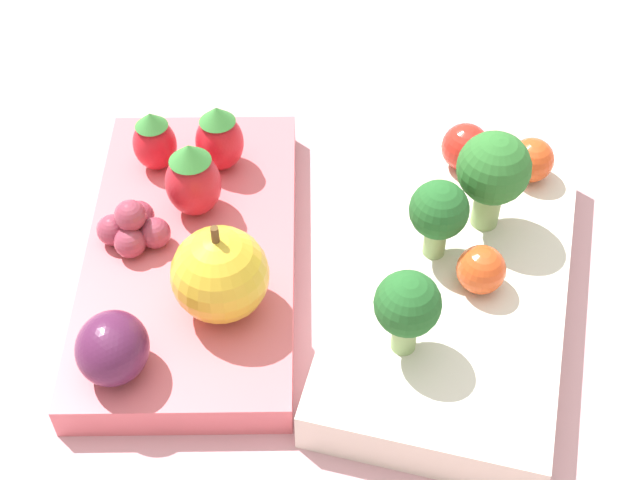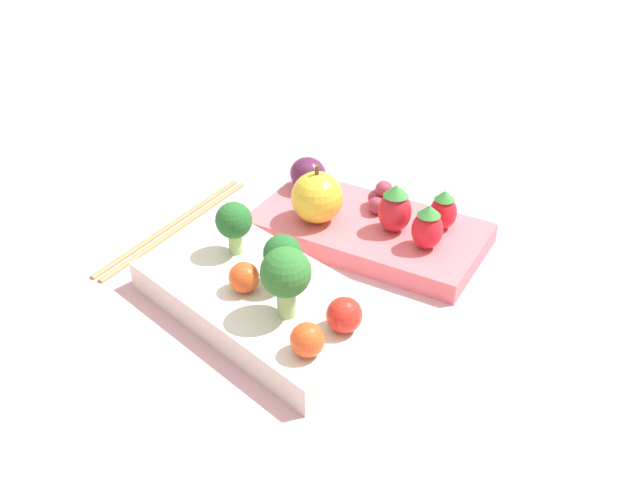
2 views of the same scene
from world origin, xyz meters
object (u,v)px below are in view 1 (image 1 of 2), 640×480
(broccoli_floret_1, at_px, (407,306))
(apple, at_px, (220,275))
(bento_box_savoury, at_px, (453,286))
(bento_box_fruit, at_px, (192,255))
(cherry_tomato_2, at_px, (481,270))
(plum, at_px, (112,348))
(cherry_tomato_1, at_px, (465,147))
(grape_cluster, at_px, (133,228))
(strawberry_0, at_px, (193,180))
(strawberry_1, at_px, (219,138))
(strawberry_2, at_px, (154,141))
(broccoli_floret_0, at_px, (493,171))
(broccoli_floret_2, at_px, (439,212))
(cherry_tomato_0, at_px, (531,160))

(broccoli_floret_1, relative_size, apple, 0.84)
(bento_box_savoury, xyz_separation_m, bento_box_fruit, (-0.01, -0.15, -0.00))
(cherry_tomato_2, bearing_deg, plum, -69.42)
(bento_box_fruit, distance_m, apple, 0.06)
(cherry_tomato_1, height_order, grape_cluster, cherry_tomato_1)
(cherry_tomato_2, bearing_deg, strawberry_0, -106.57)
(bento_box_savoury, relative_size, cherry_tomato_1, 8.34)
(cherry_tomato_2, bearing_deg, strawberry_1, -119.63)
(apple, relative_size, grape_cluster, 1.42)
(strawberry_0, height_order, strawberry_2, strawberry_0)
(broccoli_floret_1, height_order, grape_cluster, broccoli_floret_1)
(bento_box_fruit, relative_size, grape_cluster, 5.61)
(bento_box_savoury, relative_size, apple, 3.99)
(cherry_tomato_2, xyz_separation_m, apple, (0.02, -0.13, 0.01))
(broccoli_floret_1, bearing_deg, strawberry_0, -126.61)
(strawberry_0, relative_size, plum, 1.27)
(strawberry_0, bearing_deg, broccoli_floret_0, 89.99)
(cherry_tomato_1, bearing_deg, strawberry_1, -86.89)
(cherry_tomato_1, height_order, strawberry_1, strawberry_1)
(bento_box_fruit, xyz_separation_m, cherry_tomato_2, (0.02, 0.16, 0.03))
(broccoli_floret_1, bearing_deg, broccoli_floret_0, 155.01)
(cherry_tomato_1, xyz_separation_m, cherry_tomato_2, (0.09, 0.01, -0.00))
(cherry_tomato_1, height_order, strawberry_0, strawberry_0)
(broccoli_floret_0, height_order, strawberry_1, broccoli_floret_0)
(broccoli_floret_2, distance_m, apple, 0.12)
(cherry_tomato_1, height_order, strawberry_2, strawberry_2)
(grape_cluster, bearing_deg, cherry_tomato_2, 84.51)
(bento_box_savoury, height_order, cherry_tomato_2, cherry_tomato_2)
(cherry_tomato_1, height_order, apple, apple)
(strawberry_2, relative_size, plum, 1.04)
(cherry_tomato_2, height_order, strawberry_2, strawberry_2)
(apple, height_order, strawberry_2, apple)
(cherry_tomato_2, height_order, apple, apple)
(bento_box_fruit, relative_size, broccoli_floret_1, 4.70)
(broccoli_floret_1, xyz_separation_m, strawberry_1, (-0.13, -0.11, -0.02))
(plum, bearing_deg, cherry_tomato_2, 110.58)
(apple, bearing_deg, grape_cluster, -125.33)
(cherry_tomato_2, relative_size, grape_cluster, 0.62)
(broccoli_floret_2, distance_m, strawberry_1, 0.14)
(broccoli_floret_0, bearing_deg, cherry_tomato_2, -5.11)
(cherry_tomato_0, bearing_deg, cherry_tomato_1, -99.59)
(bento_box_fruit, bearing_deg, broccoli_floret_0, 99.33)
(cherry_tomato_0, relative_size, strawberry_1, 0.59)
(cherry_tomato_0, bearing_deg, strawberry_1, -89.55)
(apple, height_order, strawberry_1, apple)
(cherry_tomato_0, distance_m, apple, 0.19)
(bento_box_fruit, height_order, strawberry_1, strawberry_1)
(cherry_tomato_0, height_order, plum, plum)
(cherry_tomato_0, xyz_separation_m, grape_cluster, (0.07, -0.22, -0.01))
(strawberry_0, bearing_deg, strawberry_1, 168.44)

